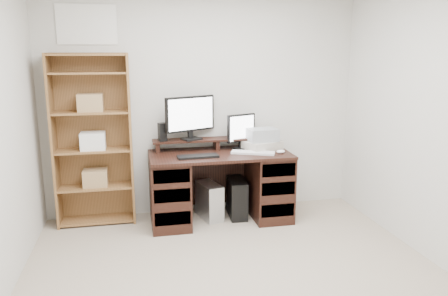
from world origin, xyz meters
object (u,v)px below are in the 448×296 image
object	(u,v)px
tower_black	(237,198)
bookshelf	(93,139)
desk	(220,185)
monitor_small	(241,130)
monitor_wide	(190,116)
tower_silver	(209,201)
printer	(262,145)

from	to	relation	value
tower_black	bookshelf	bearing A→B (deg)	177.90
desk	monitor_small	distance (m)	0.65
desk	monitor_wide	world-z (taller)	monitor_wide
monitor_wide	bookshelf	size ratio (longest dim) A/B	0.31
monitor_wide	monitor_small	world-z (taller)	monitor_wide
tower_silver	bookshelf	world-z (taller)	bookshelf
monitor_wide	tower_black	distance (m)	1.05
monitor_small	printer	bearing A→B (deg)	-42.12
printer	tower_black	bearing A→B (deg)	162.54
printer	tower_black	distance (m)	0.65
monitor_small	bookshelf	bearing A→B (deg)	156.37
monitor_small	bookshelf	distance (m)	1.59
desk	tower_black	distance (m)	0.28
monitor_wide	bookshelf	xyz separation A→B (m)	(-1.03, 0.01, -0.22)
monitor_wide	tower_black	world-z (taller)	monitor_wide
tower_black	monitor_wide	bearing A→B (deg)	167.41
tower_silver	tower_black	distance (m)	0.31
monitor_small	tower_black	xyz separation A→B (m)	(-0.07, -0.10, -0.75)
tower_black	printer	bearing A→B (deg)	7.77
printer	tower_black	size ratio (longest dim) A/B	0.87
monitor_wide	tower_black	bearing A→B (deg)	-40.73
printer	monitor_small	bearing A→B (deg)	138.11
monitor_wide	monitor_small	size ratio (longest dim) A/B	1.44
bookshelf	monitor_small	bearing A→B (deg)	-2.02
desk	printer	xyz separation A→B (m)	(0.49, 0.07, 0.41)
tower_silver	tower_black	bearing A→B (deg)	-14.88
printer	bookshelf	world-z (taller)	bookshelf
monitor_small	bookshelf	world-z (taller)	bookshelf
tower_silver	tower_black	xyz separation A→B (m)	(0.31, -0.00, 0.01)
desk	monitor_small	bearing A→B (deg)	29.91
monitor_small	printer	size ratio (longest dim) A/B	1.02
desk	printer	size ratio (longest dim) A/B	3.95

